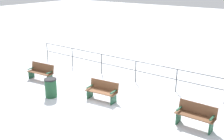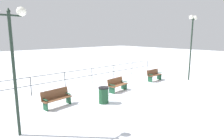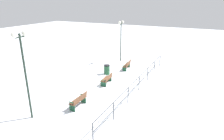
{
  "view_description": "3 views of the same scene",
  "coord_description": "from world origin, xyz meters",
  "px_view_note": "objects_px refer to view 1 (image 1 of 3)",
  "views": [
    {
      "loc": [
        8.91,
        7.08,
        5.22
      ],
      "look_at": [
        -0.34,
        0.29,
        1.36
      ],
      "focal_mm": 45.08,
      "sensor_mm": 36.0,
      "label": 1
    },
    {
      "loc": [
        8.54,
        -8.22,
        3.54
      ],
      "look_at": [
        -0.5,
        -0.04,
        1.32
      ],
      "focal_mm": 30.47,
      "sensor_mm": 36.0,
      "label": 2
    },
    {
      "loc": [
        -7.07,
        13.33,
        6.51
      ],
      "look_at": [
        -0.71,
        0.46,
        1.46
      ],
      "focal_mm": 31.7,
      "sensor_mm": 36.0,
      "label": 3
    }
  ],
  "objects_px": {
    "bench_second": "(102,91)",
    "trash_bin": "(51,88)",
    "bench_third": "(196,115)",
    "bench_nearest": "(41,72)"
  },
  "relations": [
    {
      "from": "bench_third",
      "to": "trash_bin",
      "type": "distance_m",
      "value": 6.36
    },
    {
      "from": "bench_second",
      "to": "trash_bin",
      "type": "bearing_deg",
      "value": -67.87
    },
    {
      "from": "bench_nearest",
      "to": "bench_third",
      "type": "xyz_separation_m",
      "value": [
        -0.03,
        8.32,
        0.01
      ]
    },
    {
      "from": "bench_nearest",
      "to": "trash_bin",
      "type": "xyz_separation_m",
      "value": [
        1.2,
        2.08,
        -0.02
      ]
    },
    {
      "from": "bench_nearest",
      "to": "trash_bin",
      "type": "height_order",
      "value": "bench_nearest"
    },
    {
      "from": "bench_second",
      "to": "bench_third",
      "type": "height_order",
      "value": "bench_third"
    },
    {
      "from": "bench_nearest",
      "to": "bench_second",
      "type": "relative_size",
      "value": 1.05
    },
    {
      "from": "bench_nearest",
      "to": "bench_second",
      "type": "xyz_separation_m",
      "value": [
        0.09,
        4.15,
        -0.03
      ]
    },
    {
      "from": "bench_second",
      "to": "bench_third",
      "type": "distance_m",
      "value": 4.16
    },
    {
      "from": "bench_third",
      "to": "trash_bin",
      "type": "height_order",
      "value": "bench_third"
    }
  ]
}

